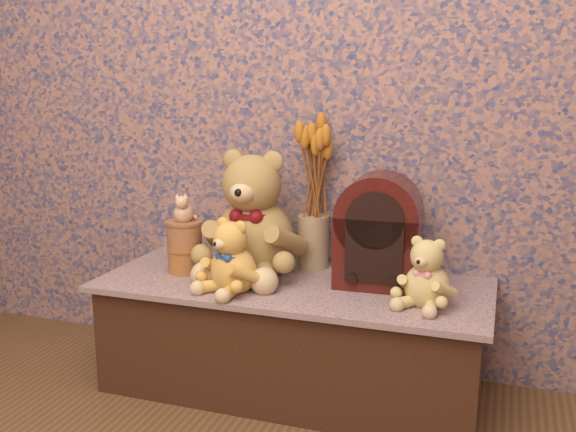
{
  "coord_description": "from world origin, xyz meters",
  "views": [
    {
      "loc": [
        0.66,
        -0.76,
        1.07
      ],
      "look_at": [
        0.0,
        1.18,
        0.63
      ],
      "focal_mm": 40.11,
      "sensor_mm": 36.0,
      "label": 1
    }
  ],
  "objects_px": {
    "teddy_large": "(254,208)",
    "biscuit_tin_lower": "(185,260)",
    "teddy_medium": "(233,252)",
    "teddy_small": "(428,269)",
    "cat_figurine": "(183,207)",
    "cathedral_radio": "(379,230)",
    "ceramic_vase": "(313,241)"
  },
  "relations": [
    {
      "from": "biscuit_tin_lower",
      "to": "cat_figurine",
      "type": "bearing_deg",
      "value": 0.0
    },
    {
      "from": "teddy_small",
      "to": "ceramic_vase",
      "type": "bearing_deg",
      "value": 165.05
    },
    {
      "from": "biscuit_tin_lower",
      "to": "cat_figurine",
      "type": "relative_size",
      "value": 1.12
    },
    {
      "from": "teddy_medium",
      "to": "cathedral_radio",
      "type": "xyz_separation_m",
      "value": [
        0.43,
        0.21,
        0.06
      ]
    },
    {
      "from": "biscuit_tin_lower",
      "to": "cat_figurine",
      "type": "height_order",
      "value": "cat_figurine"
    },
    {
      "from": "cathedral_radio",
      "to": "biscuit_tin_lower",
      "type": "height_order",
      "value": "cathedral_radio"
    },
    {
      "from": "teddy_small",
      "to": "cathedral_radio",
      "type": "distance_m",
      "value": 0.25
    },
    {
      "from": "cathedral_radio",
      "to": "biscuit_tin_lower",
      "type": "bearing_deg",
      "value": -175.93
    },
    {
      "from": "cat_figurine",
      "to": "cathedral_radio",
      "type": "bearing_deg",
      "value": -8.68
    },
    {
      "from": "cathedral_radio",
      "to": "teddy_small",
      "type": "bearing_deg",
      "value": -42.68
    },
    {
      "from": "teddy_medium",
      "to": "teddy_small",
      "type": "height_order",
      "value": "teddy_medium"
    },
    {
      "from": "cathedral_radio",
      "to": "cat_figurine",
      "type": "xyz_separation_m",
      "value": [
        -0.68,
        -0.08,
        0.05
      ]
    },
    {
      "from": "biscuit_tin_lower",
      "to": "teddy_small",
      "type": "bearing_deg",
      "value": -4.82
    },
    {
      "from": "teddy_large",
      "to": "cathedral_radio",
      "type": "bearing_deg",
      "value": 0.72
    },
    {
      "from": "teddy_medium",
      "to": "teddy_small",
      "type": "xyz_separation_m",
      "value": [
        0.61,
        0.06,
        -0.01
      ]
    },
    {
      "from": "ceramic_vase",
      "to": "teddy_medium",
      "type": "bearing_deg",
      "value": -115.9
    },
    {
      "from": "cathedral_radio",
      "to": "ceramic_vase",
      "type": "bearing_deg",
      "value": 151.22
    },
    {
      "from": "ceramic_vase",
      "to": "biscuit_tin_lower",
      "type": "bearing_deg",
      "value": -153.04
    },
    {
      "from": "cathedral_radio",
      "to": "ceramic_vase",
      "type": "relative_size",
      "value": 1.97
    },
    {
      "from": "ceramic_vase",
      "to": "biscuit_tin_lower",
      "type": "height_order",
      "value": "ceramic_vase"
    },
    {
      "from": "teddy_small",
      "to": "ceramic_vase",
      "type": "distance_m",
      "value": 0.53
    },
    {
      "from": "cathedral_radio",
      "to": "biscuit_tin_lower",
      "type": "relative_size",
      "value": 3.09
    },
    {
      "from": "teddy_large",
      "to": "biscuit_tin_lower",
      "type": "relative_size",
      "value": 3.86
    },
    {
      "from": "teddy_small",
      "to": "cat_figurine",
      "type": "xyz_separation_m",
      "value": [
        -0.86,
        0.07,
        0.12
      ]
    },
    {
      "from": "teddy_medium",
      "to": "biscuit_tin_lower",
      "type": "relative_size",
      "value": 2.11
    },
    {
      "from": "teddy_medium",
      "to": "teddy_small",
      "type": "distance_m",
      "value": 0.62
    },
    {
      "from": "teddy_medium",
      "to": "cathedral_radio",
      "type": "relative_size",
      "value": 0.68
    },
    {
      "from": "cathedral_radio",
      "to": "teddy_large",
      "type": "bearing_deg",
      "value": 178.57
    },
    {
      "from": "cathedral_radio",
      "to": "teddy_medium",
      "type": "bearing_deg",
      "value": -156.44
    },
    {
      "from": "ceramic_vase",
      "to": "cat_figurine",
      "type": "relative_size",
      "value": 1.76
    },
    {
      "from": "teddy_large",
      "to": "ceramic_vase",
      "type": "relative_size",
      "value": 2.46
    },
    {
      "from": "teddy_large",
      "to": "teddy_small",
      "type": "relative_size",
      "value": 2.05
    }
  ]
}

